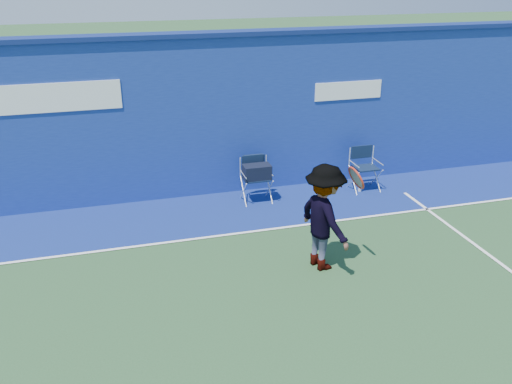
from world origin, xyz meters
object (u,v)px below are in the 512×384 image
object	(u,v)px
directors_chair_left	(256,183)
directors_chair_right	(365,177)
tennis_player	(324,217)
water_bottle	(360,186)

from	to	relation	value
directors_chair_left	directors_chair_right	size ratio (longest dim) A/B	1.01
directors_chair_right	tennis_player	world-z (taller)	tennis_player
directors_chair_right	water_bottle	world-z (taller)	directors_chair_right
directors_chair_left	water_bottle	bearing A→B (deg)	-2.81
tennis_player	directors_chair_left	bearing A→B (deg)	96.69
directors_chair_left	water_bottle	distance (m)	2.14
directors_chair_left	water_bottle	size ratio (longest dim) A/B	3.91
tennis_player	directors_chair_right	bearing A→B (deg)	52.88
directors_chair_left	directors_chair_right	bearing A→B (deg)	-0.66
directors_chair_left	directors_chair_right	world-z (taller)	directors_chair_left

